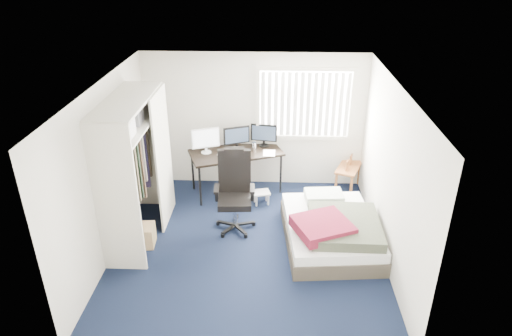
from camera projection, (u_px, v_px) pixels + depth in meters
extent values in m
plane|color=black|center=(248.00, 246.00, 6.98)|extent=(4.20, 4.20, 0.00)
plane|color=silver|center=(254.00, 121.00, 8.30)|extent=(4.00, 0.00, 4.00)
plane|color=silver|center=(235.00, 269.00, 4.54)|extent=(4.00, 0.00, 4.00)
plane|color=silver|center=(108.00, 171.00, 6.50)|extent=(0.00, 4.20, 4.20)
plane|color=silver|center=(391.00, 176.00, 6.35)|extent=(0.00, 4.20, 4.20)
plane|color=white|center=(247.00, 87.00, 5.87)|extent=(4.20, 4.20, 0.00)
cube|color=white|center=(305.00, 104.00, 8.09)|extent=(1.60, 0.02, 1.20)
cube|color=beige|center=(307.00, 69.00, 7.79)|extent=(1.72, 0.06, 0.06)
cube|color=beige|center=(303.00, 137.00, 8.35)|extent=(1.72, 0.06, 0.06)
cube|color=white|center=(305.00, 105.00, 8.04)|extent=(1.60, 0.04, 1.16)
cube|color=beige|center=(116.00, 201.00, 6.01)|extent=(0.60, 0.04, 2.20)
cube|color=beige|center=(150.00, 147.00, 7.63)|extent=(0.60, 0.04, 2.20)
cube|color=beige|center=(126.00, 100.00, 6.33)|extent=(0.60, 1.80, 0.04)
cube|color=beige|center=(130.00, 126.00, 6.50)|extent=(0.56, 1.74, 0.03)
cylinder|color=silver|center=(131.00, 134.00, 6.55)|extent=(0.03, 1.72, 0.03)
cube|color=#26262B|center=(132.00, 165.00, 6.66)|extent=(0.38, 1.10, 0.90)
cube|color=beige|center=(163.00, 159.00, 7.21)|extent=(0.03, 0.90, 2.20)
cube|color=white|center=(118.00, 129.00, 6.04)|extent=(0.38, 0.30, 0.24)
cube|color=gray|center=(129.00, 116.00, 6.49)|extent=(0.34, 0.28, 0.22)
cube|color=black|center=(236.00, 153.00, 8.19)|extent=(1.78, 1.28, 0.04)
cylinder|color=black|center=(200.00, 186.00, 7.89)|extent=(0.04, 0.04, 0.76)
cylinder|color=black|center=(193.00, 171.00, 8.43)|extent=(0.04, 0.04, 0.76)
cylinder|color=black|center=(281.00, 174.00, 8.31)|extent=(0.04, 0.04, 0.76)
cylinder|color=black|center=(269.00, 160.00, 8.85)|extent=(0.04, 0.04, 0.76)
cube|color=white|center=(205.00, 138.00, 8.02)|extent=(0.48, 0.21, 0.36)
cube|color=white|center=(205.00, 138.00, 8.02)|extent=(0.42, 0.17, 0.31)
cube|color=black|center=(237.00, 135.00, 8.19)|extent=(0.46, 0.20, 0.32)
cube|color=#1E2838|center=(237.00, 135.00, 8.19)|extent=(0.40, 0.16, 0.27)
cube|color=black|center=(264.00, 133.00, 8.30)|extent=(0.46, 0.20, 0.32)
cube|color=#1E2838|center=(264.00, 133.00, 8.30)|extent=(0.40, 0.16, 0.27)
cube|color=white|center=(229.00, 155.00, 8.04)|extent=(0.42, 0.27, 0.02)
cube|color=black|center=(246.00, 152.00, 8.13)|extent=(0.09, 0.11, 0.02)
cylinder|color=silver|center=(254.00, 146.00, 8.19)|extent=(0.08, 0.08, 0.16)
cube|color=white|center=(236.00, 152.00, 8.18)|extent=(0.38, 0.37, 0.00)
cube|color=black|center=(235.00, 225.00, 7.38)|extent=(0.66, 0.66, 0.12)
cylinder|color=silver|center=(235.00, 214.00, 7.28)|extent=(0.06, 0.06, 0.41)
cube|color=black|center=(235.00, 201.00, 7.18)|extent=(0.55, 0.55, 0.10)
cube|color=black|center=(235.00, 171.00, 7.21)|extent=(0.52, 0.13, 0.72)
cube|color=black|center=(234.00, 153.00, 7.07)|extent=(0.32, 0.14, 0.17)
cube|color=black|center=(216.00, 189.00, 7.08)|extent=(0.09, 0.29, 0.04)
cube|color=black|center=(252.00, 189.00, 7.09)|extent=(0.09, 0.29, 0.04)
cube|color=white|center=(261.00, 193.00, 8.02)|extent=(0.33, 0.29, 0.03)
cylinder|color=white|center=(256.00, 201.00, 7.98)|extent=(0.03, 0.03, 0.21)
cylinder|color=white|center=(255.00, 197.00, 8.12)|extent=(0.03, 0.03, 0.21)
cylinder|color=white|center=(268.00, 200.00, 8.02)|extent=(0.03, 0.03, 0.21)
cylinder|color=white|center=(266.00, 195.00, 8.15)|extent=(0.03, 0.03, 0.21)
cube|color=brown|center=(349.00, 167.00, 8.36)|extent=(0.60, 0.80, 0.04)
cube|color=brown|center=(336.00, 185.00, 8.26)|extent=(0.05, 0.05, 0.45)
cube|color=brown|center=(345.00, 170.00, 8.78)|extent=(0.05, 0.05, 0.45)
cube|color=brown|center=(351.00, 188.00, 8.15)|extent=(0.05, 0.05, 0.45)
cube|color=brown|center=(359.00, 173.00, 8.68)|extent=(0.05, 0.05, 0.45)
cube|color=brown|center=(347.00, 165.00, 8.17)|extent=(0.07, 0.14, 0.18)
cube|color=brown|center=(351.00, 159.00, 8.39)|extent=(0.07, 0.14, 0.18)
cube|color=#3F382D|center=(330.00, 235.00, 7.02)|extent=(1.50, 1.91, 0.23)
cube|color=white|center=(330.00, 225.00, 6.94)|extent=(1.46, 1.86, 0.16)
cube|color=silver|center=(324.00, 196.00, 7.42)|extent=(0.63, 0.45, 0.14)
cube|color=#383C2D|center=(345.00, 226.00, 6.66)|extent=(1.03, 1.13, 0.18)
cube|color=#550E28|center=(322.00, 227.00, 6.52)|extent=(0.96, 0.94, 0.16)
cube|color=#A58F52|center=(140.00, 235.00, 6.94)|extent=(0.46, 0.36, 0.33)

